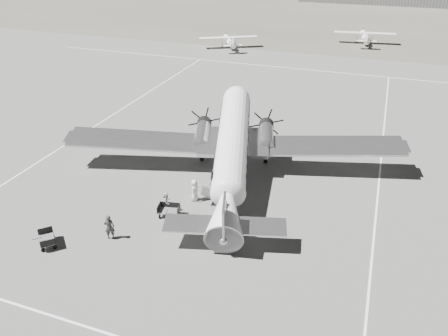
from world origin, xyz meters
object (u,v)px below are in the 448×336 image
Objects in this scene: ground_crew at (109,227)px; passenger at (195,190)px; dc3_airliner at (232,150)px; baggage_cart_near at (169,211)px; baggage_cart_far at (47,239)px; light_plane_left at (229,42)px; light_plane_right at (364,38)px; ramp_agent at (167,202)px.

ground_crew reaches higher than passenger.
dc3_airliner is 7.62m from baggage_cart_near.
baggage_cart_far is 0.93× the size of passenger.
dc3_airliner is 15.67m from baggage_cart_far.
dc3_airliner is 16.63× the size of passenger.
passenger is at bearing -129.40° from dc3_airliner.
light_plane_left is 57.05m from ground_crew.
light_plane_left is (-16.10, 45.49, -1.75)m from dc3_airliner.
dc3_airliner is 11.96m from ground_crew.
dc3_airliner reaches higher than light_plane_right.
baggage_cart_near is 8.62m from baggage_cart_far.
ground_crew is at bearing -108.29° from light_plane_left.
dc3_airliner is at bearing -105.60° from light_plane_right.
dc3_airliner is 18.23× the size of ramp_agent.
ground_crew is at bearing -108.96° from light_plane_right.
baggage_cart_far is (7.15, -58.13, -0.64)m from light_plane_left.
dc3_airliner is 2.80× the size of light_plane_left.
ground_crew is (-5.34, -10.53, -1.91)m from dc3_airliner.
baggage_cart_far is (-6.26, -5.92, 0.00)m from baggage_cart_near.
light_plane_left is at bearing -161.52° from light_plane_right.
ramp_agent is 2.52m from passenger.
light_plane_right is at bearing -1.94° from light_plane_left.
baggage_cart_near is (-2.69, -6.72, -2.39)m from dc3_airliner.
light_plane_left is 6.44× the size of baggage_cart_near.
baggage_cart_near is at bearing -153.10° from ground_crew.
ramp_agent is (2.21, 4.42, -0.12)m from ground_crew.
light_plane_right reaches higher than light_plane_left.
light_plane_left reaches higher than passenger.
passenger is at bearing 59.43° from baggage_cart_near.
dc3_airliner is at bearing -99.67° from light_plane_left.
light_plane_left reaches higher than baggage_cart_far.
light_plane_right reaches higher than ramp_agent.
dc3_airliner reaches higher than passenger.
baggage_cart_far reaches higher than baggage_cart_near.
light_plane_right is (6.89, 57.32, -1.68)m from dc3_airliner.
ramp_agent is (-10.02, -63.44, -0.36)m from light_plane_right.
baggage_cart_far is 1.01× the size of ramp_agent.
ground_crew is (-2.65, -3.81, 0.48)m from baggage_cart_near.
light_plane_right is 6.32× the size of passenger.
light_plane_right reaches higher than passenger.
ground_crew is at bearing 149.24° from passenger.
ground_crew is (3.62, 2.11, 0.48)m from baggage_cart_far.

